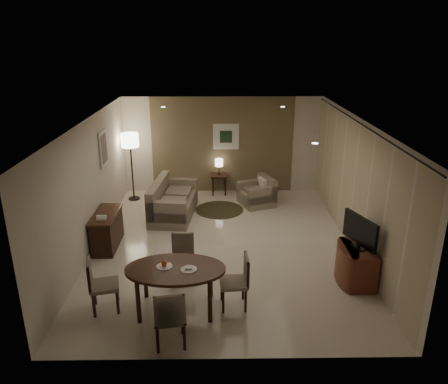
{
  "coord_description": "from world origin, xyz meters",
  "views": [
    {
      "loc": [
        -0.12,
        -8.46,
        4.31
      ],
      "look_at": [
        0.0,
        0.2,
        1.15
      ],
      "focal_mm": 35.0,
      "sensor_mm": 36.0,
      "label": 1
    }
  ],
  "objects_px": {
    "chair_left": "(104,285)",
    "side_table": "(219,184)",
    "tv_cabinet": "(357,265)",
    "dining_table": "(176,289)",
    "console_desk": "(107,230)",
    "armchair": "(257,191)",
    "sofa": "(174,199)",
    "floor_lamp": "(132,167)",
    "chair_right": "(233,282)",
    "chair_near": "(170,316)",
    "chair_far": "(182,260)"
  },
  "relations": [
    {
      "from": "console_desk",
      "to": "armchair",
      "type": "relative_size",
      "value": 1.44
    },
    {
      "from": "chair_left",
      "to": "sofa",
      "type": "height_order",
      "value": "chair_left"
    },
    {
      "from": "dining_table",
      "to": "armchair",
      "type": "relative_size",
      "value": 1.95
    },
    {
      "from": "side_table",
      "to": "floor_lamp",
      "type": "height_order",
      "value": "floor_lamp"
    },
    {
      "from": "floor_lamp",
      "to": "dining_table",
      "type": "bearing_deg",
      "value": -72.37
    },
    {
      "from": "chair_left",
      "to": "armchair",
      "type": "height_order",
      "value": "chair_left"
    },
    {
      "from": "floor_lamp",
      "to": "tv_cabinet",
      "type": "bearing_deg",
      "value": -41.74
    },
    {
      "from": "tv_cabinet",
      "to": "sofa",
      "type": "relative_size",
      "value": 0.48
    },
    {
      "from": "chair_near",
      "to": "chair_right",
      "type": "distance_m",
      "value": 1.32
    },
    {
      "from": "dining_table",
      "to": "chair_near",
      "type": "xyz_separation_m",
      "value": [
        -0.01,
        -0.85,
        0.09
      ]
    },
    {
      "from": "console_desk",
      "to": "chair_left",
      "type": "xyz_separation_m",
      "value": [
        0.51,
        -2.29,
        0.09
      ]
    },
    {
      "from": "tv_cabinet",
      "to": "sofa",
      "type": "xyz_separation_m",
      "value": [
        -3.63,
        3.16,
        0.09
      ]
    },
    {
      "from": "tv_cabinet",
      "to": "chair_right",
      "type": "xyz_separation_m",
      "value": [
        -2.28,
        -0.73,
        0.11
      ]
    },
    {
      "from": "tv_cabinet",
      "to": "dining_table",
      "type": "height_order",
      "value": "dining_table"
    },
    {
      "from": "console_desk",
      "to": "chair_right",
      "type": "distance_m",
      "value": 3.43
    },
    {
      "from": "dining_table",
      "to": "floor_lamp",
      "type": "bearing_deg",
      "value": 107.63
    },
    {
      "from": "floor_lamp",
      "to": "side_table",
      "type": "bearing_deg",
      "value": 9.81
    },
    {
      "from": "chair_near",
      "to": "chair_left",
      "type": "distance_m",
      "value": 1.43
    },
    {
      "from": "chair_near",
      "to": "chair_right",
      "type": "xyz_separation_m",
      "value": [
        0.95,
        0.92,
        -0.02
      ]
    },
    {
      "from": "chair_near",
      "to": "floor_lamp",
      "type": "height_order",
      "value": "floor_lamp"
    },
    {
      "from": "chair_left",
      "to": "side_table",
      "type": "height_order",
      "value": "chair_left"
    },
    {
      "from": "chair_near",
      "to": "chair_left",
      "type": "height_order",
      "value": "chair_near"
    },
    {
      "from": "sofa",
      "to": "floor_lamp",
      "type": "height_order",
      "value": "floor_lamp"
    },
    {
      "from": "tv_cabinet",
      "to": "chair_far",
      "type": "relative_size",
      "value": 1.02
    },
    {
      "from": "chair_left",
      "to": "floor_lamp",
      "type": "xyz_separation_m",
      "value": [
        -0.46,
        5.11,
        0.46
      ]
    },
    {
      "from": "tv_cabinet",
      "to": "chair_near",
      "type": "relative_size",
      "value": 0.95
    },
    {
      "from": "console_desk",
      "to": "floor_lamp",
      "type": "xyz_separation_m",
      "value": [
        0.04,
        2.82,
        0.54
      ]
    },
    {
      "from": "armchair",
      "to": "floor_lamp",
      "type": "distance_m",
      "value": 3.41
    },
    {
      "from": "dining_table",
      "to": "sofa",
      "type": "distance_m",
      "value": 3.98
    },
    {
      "from": "console_desk",
      "to": "chair_far",
      "type": "distance_m",
      "value": 2.23
    },
    {
      "from": "chair_near",
      "to": "chair_far",
      "type": "bearing_deg",
      "value": -100.07
    },
    {
      "from": "console_desk",
      "to": "sofa",
      "type": "distance_m",
      "value": 2.09
    },
    {
      "from": "chair_right",
      "to": "side_table",
      "type": "height_order",
      "value": "chair_right"
    },
    {
      "from": "dining_table",
      "to": "tv_cabinet",
      "type": "bearing_deg",
      "value": 13.93
    },
    {
      "from": "console_desk",
      "to": "side_table",
      "type": "distance_m",
      "value": 4.02
    },
    {
      "from": "tv_cabinet",
      "to": "chair_right",
      "type": "distance_m",
      "value": 2.39
    },
    {
      "from": "chair_left",
      "to": "side_table",
      "type": "distance_m",
      "value": 5.83
    },
    {
      "from": "chair_far",
      "to": "chair_right",
      "type": "bearing_deg",
      "value": -39.29
    },
    {
      "from": "chair_far",
      "to": "chair_left",
      "type": "relative_size",
      "value": 0.95
    },
    {
      "from": "chair_near",
      "to": "armchair",
      "type": "height_order",
      "value": "chair_near"
    },
    {
      "from": "floor_lamp",
      "to": "chair_far",
      "type": "bearing_deg",
      "value": -68.7
    },
    {
      "from": "chair_far",
      "to": "floor_lamp",
      "type": "xyz_separation_m",
      "value": [
        -1.66,
        4.25,
        0.48
      ]
    },
    {
      "from": "chair_near",
      "to": "side_table",
      "type": "bearing_deg",
      "value": -105.15
    },
    {
      "from": "tv_cabinet",
      "to": "floor_lamp",
      "type": "bearing_deg",
      "value": 138.26
    },
    {
      "from": "console_desk",
      "to": "chair_far",
      "type": "bearing_deg",
      "value": -40.03
    },
    {
      "from": "tv_cabinet",
      "to": "chair_left",
      "type": "distance_m",
      "value": 4.45
    },
    {
      "from": "tv_cabinet",
      "to": "armchair",
      "type": "xyz_separation_m",
      "value": [
        -1.51,
        3.87,
        0.02
      ]
    },
    {
      "from": "chair_right",
      "to": "side_table",
      "type": "xyz_separation_m",
      "value": [
        -0.22,
        5.46,
        -0.18
      ]
    },
    {
      "from": "console_desk",
      "to": "floor_lamp",
      "type": "height_order",
      "value": "floor_lamp"
    },
    {
      "from": "armchair",
      "to": "chair_near",
      "type": "bearing_deg",
      "value": -39.2
    }
  ]
}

